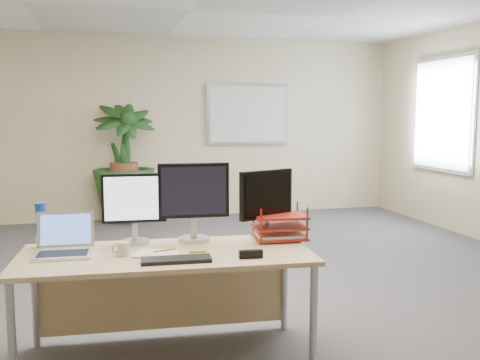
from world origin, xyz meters
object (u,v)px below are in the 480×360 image
object	(u,v)px
desk	(166,271)
monitor_right	(194,197)
monitor_left	(134,203)
floor_plant	(124,171)
laptop	(64,244)

from	to	relation	value
desk	monitor_right	xyz separation A→B (m)	(0.22, 0.16, 0.45)
desk	monitor_left	xyz separation A→B (m)	(-0.18, 0.20, 0.42)
floor_plant	monitor_left	bearing A→B (deg)	-91.69
floor_plant	monitor_right	world-z (taller)	floor_plant
laptop	monitor_left	bearing A→B (deg)	19.77
desk	floor_plant	bearing A→B (deg)	90.75
desk	laptop	xyz separation A→B (m)	(-0.62, 0.04, 0.21)
monitor_left	monitor_right	world-z (taller)	monitor_right
floor_plant	monitor_right	size ratio (longest dim) A/B	2.82
monitor_left	monitor_right	xyz separation A→B (m)	(0.40, -0.03, 0.04)
monitor_left	monitor_right	distance (m)	0.40
floor_plant	monitor_left	xyz separation A→B (m)	(-0.12, -4.16, 0.22)
desk	monitor_left	size ratio (longest dim) A/B	3.97
floor_plant	monitor_right	xyz separation A→B (m)	(0.27, -4.19, 0.25)
laptop	monitor_right	bearing A→B (deg)	8.42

